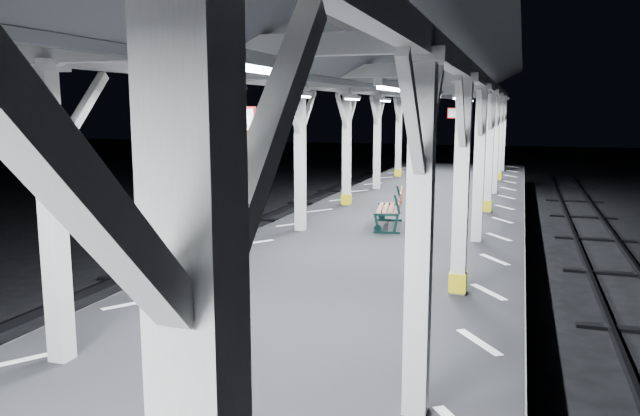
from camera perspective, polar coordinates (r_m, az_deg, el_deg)
The scene contains 6 objects.
ground at distance 8.85m, azimuth -2.68°, elevation -16.43°, with size 120.00×120.00×0.00m, color black.
platform at distance 8.65m, azimuth -2.71°, elevation -13.44°, with size 6.00×50.00×1.00m, color black.
hazard_stripes_left at distance 9.57m, azimuth -16.75°, elevation -8.38°, with size 1.00×48.00×0.01m, color silver.
hazard_stripes_right at distance 7.99m, azimuth 14.31°, elevation -11.79°, with size 1.00×48.00×0.01m, color silver.
canopy at distance 8.01m, azimuth -2.98°, elevation 14.41°, with size 5.40×49.00×4.65m.
bench_mid at distance 14.95m, azimuth 6.67°, elevation 0.08°, with size 0.89×1.77×0.92m.
Camera 1 is at (2.83, -7.47, 3.81)m, focal length 35.00 mm.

